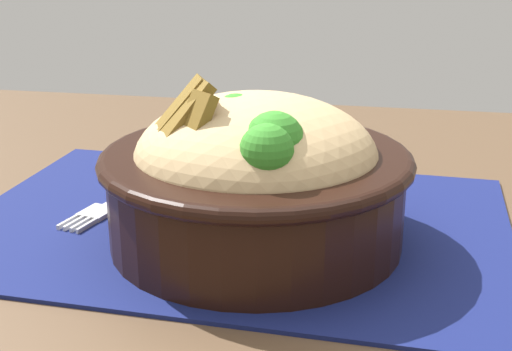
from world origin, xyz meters
TOP-DOWN VIEW (x-y plane):
  - table at (0.00, 0.00)m, footprint 1.01×0.82m
  - placemat at (-0.01, 0.00)m, footprint 0.43×0.31m
  - bowl at (-0.03, 0.03)m, footprint 0.24×0.24m
  - fork at (0.10, -0.01)m, footprint 0.04×0.13m

SIDE VIEW (x-z plane):
  - table at x=0.00m, z-range 0.29..0.99m
  - placemat at x=-0.01m, z-range 0.71..0.71m
  - fork at x=0.10m, z-range 0.71..0.72m
  - bowl at x=-0.03m, z-range 0.70..0.82m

